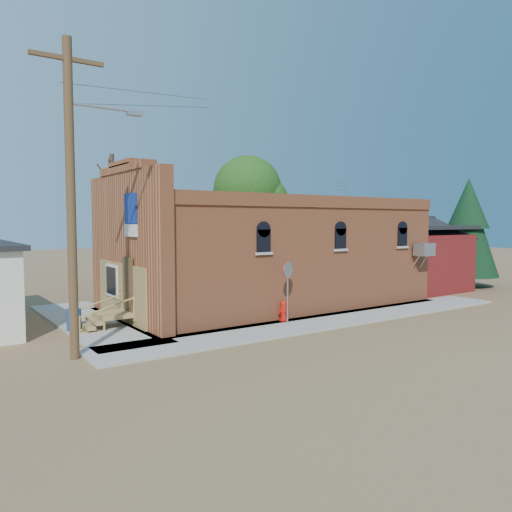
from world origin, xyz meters
TOP-DOWN VIEW (x-y plane):
  - ground at (0.00, 0.00)m, footprint 120.00×120.00m
  - sidewalk_south at (1.50, 0.90)m, footprint 19.00×2.20m
  - sidewalk_west at (-6.30, 6.00)m, footprint 2.60×10.00m
  - brick_bar at (1.64, 5.49)m, footprint 16.40×7.97m
  - red_shed at (11.50, 5.50)m, footprint 5.40×6.40m
  - utility_pole at (-8.14, 1.20)m, footprint 3.12×0.26m
  - tree_bare_near at (-3.00, 13.00)m, footprint 2.80×2.80m
  - tree_leafy at (6.00, 13.50)m, footprint 4.40×4.40m
  - evergreen_tree at (15.50, 4.00)m, footprint 3.60×3.60m
  - fire_hydrant at (-0.16, 1.80)m, footprint 0.45×0.43m
  - stop_sign at (-0.39, 1.27)m, footprint 0.62×0.28m
  - trash_barrel at (-7.30, 4.70)m, footprint 0.64×0.64m

SIDE VIEW (x-z plane):
  - ground at x=0.00m, z-range 0.00..0.00m
  - sidewalk_south at x=1.50m, z-range 0.00..0.08m
  - sidewalk_west at x=-6.30m, z-range 0.00..0.08m
  - trash_barrel at x=-7.30m, z-range 0.08..0.85m
  - fire_hydrant at x=-0.16m, z-range 0.07..0.87m
  - stop_sign at x=-0.39m, z-range 0.71..3.08m
  - red_shed at x=11.50m, z-range 0.12..4.42m
  - brick_bar at x=1.64m, z-range -0.81..5.49m
  - evergreen_tree at x=15.50m, z-range 0.46..6.96m
  - utility_pole at x=-8.14m, z-range 0.27..9.27m
  - tree_leafy at x=6.00m, z-range 1.86..10.01m
  - tree_bare_near at x=-3.00m, z-range 2.14..9.79m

